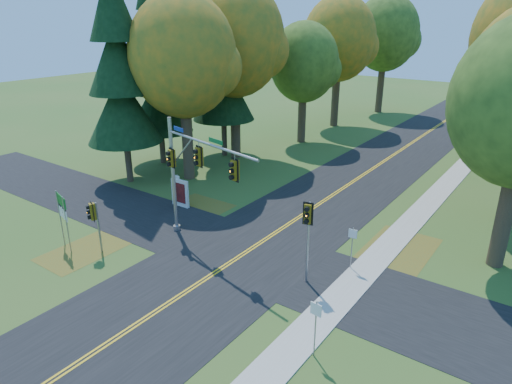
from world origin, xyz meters
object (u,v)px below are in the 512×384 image
Objects in this scene: route_sign_cluster at (62,210)px; east_signal_pole at (308,223)px; traffic_mast at (190,168)px; info_kiosk at (180,193)px.

east_signal_pole is at bearing 35.94° from route_sign_cluster.
info_kiosk is at bearing 155.20° from traffic_mast.
east_signal_pole is 2.24× the size of info_kiosk.
east_signal_pole reaches higher than route_sign_cluster.
traffic_mast is 3.89× the size of info_kiosk.
traffic_mast reaches higher than info_kiosk.
traffic_mast is 7.67m from east_signal_pole.
info_kiosk is at bearing 99.53° from route_sign_cluster.
traffic_mast is 7.40m from route_sign_cluster.
traffic_mast reaches higher than east_signal_pole.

